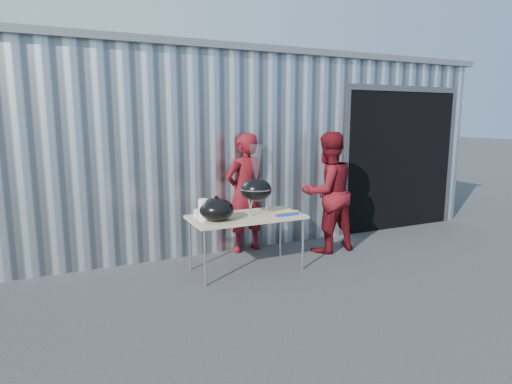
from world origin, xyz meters
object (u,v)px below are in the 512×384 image
kettle_grill (256,183)px  person_bystander (328,192)px  folding_table (246,219)px  person_cook (245,193)px

kettle_grill → person_bystander: bearing=10.1°
folding_table → person_bystander: 1.51m
person_cook → person_bystander: person_bystander is taller
folding_table → person_bystander: (1.47, 0.26, 0.21)m
folding_table → person_cook: 0.89m
kettle_grill → person_cook: bearing=77.0°
kettle_grill → person_bystander: (1.32, 0.23, -0.26)m
person_cook → folding_table: bearing=56.3°
folding_table → person_cook: (0.33, 0.80, 0.20)m
kettle_grill → person_bystander: person_bystander is taller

